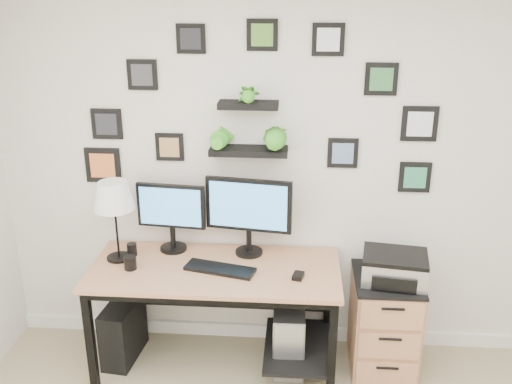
# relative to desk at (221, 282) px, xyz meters

# --- Properties ---
(room) EXTENTS (4.00, 4.00, 4.00)m
(room) POSITION_rel_desk_xyz_m (0.46, 0.32, -0.58)
(room) COLOR tan
(room) RESTS_ON ground
(desk) EXTENTS (1.60, 0.70, 0.75)m
(desk) POSITION_rel_desk_xyz_m (0.00, 0.00, 0.00)
(desk) COLOR tan
(desk) RESTS_ON ground
(monitor_left) EXTENTS (0.46, 0.20, 0.47)m
(monitor_left) POSITION_rel_desk_xyz_m (-0.35, 0.20, 0.40)
(monitor_left) COLOR black
(monitor_left) RESTS_ON desk
(monitor_right) EXTENTS (0.57, 0.21, 0.53)m
(monitor_right) POSITION_rel_desk_xyz_m (0.16, 0.18, 0.44)
(monitor_right) COLOR black
(monitor_right) RESTS_ON desk
(keyboard) EXTENTS (0.47, 0.25, 0.02)m
(keyboard) POSITION_rel_desk_xyz_m (0.00, -0.07, 0.13)
(keyboard) COLOR black
(keyboard) RESTS_ON desk
(mouse) EXTENTS (0.08, 0.11, 0.03)m
(mouse) POSITION_rel_desk_xyz_m (0.50, -0.13, 0.14)
(mouse) COLOR black
(mouse) RESTS_ON desk
(table_lamp) EXTENTS (0.26, 0.26, 0.54)m
(table_lamp) POSITION_rel_desk_xyz_m (-0.68, 0.04, 0.56)
(table_lamp) COLOR black
(table_lamp) RESTS_ON desk
(mug) EXTENTS (0.08, 0.08, 0.09)m
(mug) POSITION_rel_desk_xyz_m (-0.57, -0.09, 0.17)
(mug) COLOR black
(mug) RESTS_ON desk
(pen_cup) EXTENTS (0.07, 0.07, 0.08)m
(pen_cup) POSITION_rel_desk_xyz_m (-0.61, 0.10, 0.17)
(pen_cup) COLOR black
(pen_cup) RESTS_ON desk
(pc_tower_black) EXTENTS (0.23, 0.43, 0.42)m
(pc_tower_black) POSITION_rel_desk_xyz_m (-0.69, 0.02, -0.42)
(pc_tower_black) COLOR black
(pc_tower_black) RESTS_ON ground
(pc_tower_grey) EXTENTS (0.21, 0.47, 0.46)m
(pc_tower_grey) POSITION_rel_desk_xyz_m (0.45, 0.03, -0.40)
(pc_tower_grey) COLOR gray
(pc_tower_grey) RESTS_ON ground
(file_cabinet) EXTENTS (0.43, 0.53, 0.67)m
(file_cabinet) POSITION_rel_desk_xyz_m (1.08, 0.06, -0.29)
(file_cabinet) COLOR tan
(file_cabinet) RESTS_ON ground
(printer) EXTENTS (0.44, 0.37, 0.18)m
(printer) POSITION_rel_desk_xyz_m (1.11, 0.03, 0.14)
(printer) COLOR silver
(printer) RESTS_ON file_cabinet
(wall_decor) EXTENTS (2.30, 0.18, 1.09)m
(wall_decor) POSITION_rel_desk_xyz_m (0.19, 0.27, 1.03)
(wall_decor) COLOR black
(wall_decor) RESTS_ON ground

